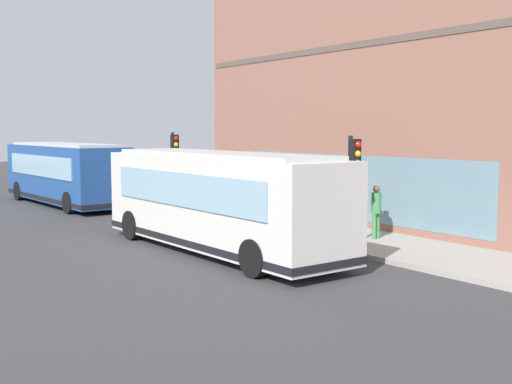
% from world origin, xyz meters
% --- Properties ---
extents(ground, '(120.00, 120.00, 0.00)m').
position_xyz_m(ground, '(0.00, 0.00, 0.00)').
color(ground, '#38383A').
extents(sidewalk_curb, '(3.62, 40.00, 0.15)m').
position_xyz_m(sidewalk_curb, '(4.41, 0.00, 0.07)').
color(sidewalk_curb, '#9E9991').
rests_on(sidewalk_curb, ground).
extents(building_corner, '(7.46, 18.58, 12.43)m').
position_xyz_m(building_corner, '(9.92, 0.00, 6.21)').
color(building_corner, '#8C5B4C').
rests_on(building_corner, ground).
extents(city_bus_nearside, '(2.73, 10.08, 3.07)m').
position_xyz_m(city_bus_nearside, '(-0.26, -1.17, 1.55)').
color(city_bus_nearside, silver).
rests_on(city_bus_nearside, ground).
extents(city_bus_far_down_street, '(2.88, 10.12, 3.07)m').
position_xyz_m(city_bus_far_down_street, '(0.14, 13.65, 1.55)').
color(city_bus_far_down_street, '#1E478C').
rests_on(city_bus_far_down_street, ground).
extents(traffic_light_near_corner, '(0.32, 0.49, 3.42)m').
position_xyz_m(traffic_light_near_corner, '(3.19, -3.48, 2.53)').
color(traffic_light_near_corner, black).
rests_on(traffic_light_near_corner, sidewalk_curb).
extents(traffic_light_down_block, '(0.32, 0.49, 3.47)m').
position_xyz_m(traffic_light_down_block, '(3.28, 8.10, 2.57)').
color(traffic_light_down_block, black).
rests_on(traffic_light_down_block, sidewalk_curb).
extents(fire_hydrant, '(0.35, 0.35, 0.74)m').
position_xyz_m(fire_hydrant, '(4.70, -2.12, 0.51)').
color(fire_hydrant, gold).
rests_on(fire_hydrant, sidewalk_curb).
extents(pedestrian_walking_along_curb, '(0.32, 0.32, 1.83)m').
position_xyz_m(pedestrian_walking_along_curb, '(3.77, -0.34, 1.21)').
color(pedestrian_walking_along_curb, '#B23338').
rests_on(pedestrian_walking_along_curb, sidewalk_curb).
extents(pedestrian_by_light_pole, '(0.32, 0.32, 1.77)m').
position_xyz_m(pedestrian_by_light_pole, '(4.78, -2.96, 1.18)').
color(pedestrian_by_light_pole, '#3F8C4C').
rests_on(pedestrian_by_light_pole, sidewalk_curb).
extents(newspaper_vending_box, '(0.44, 0.42, 0.90)m').
position_xyz_m(newspaper_vending_box, '(4.63, 6.29, 0.60)').
color(newspaper_vending_box, '#263F99').
rests_on(newspaper_vending_box, sidewalk_curb).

